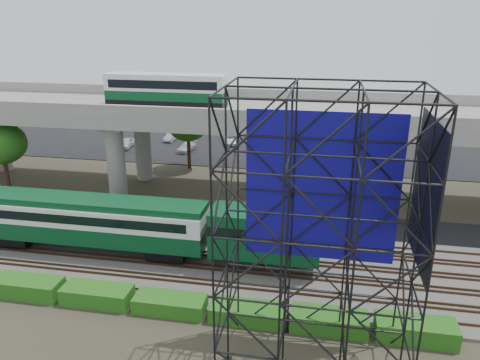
# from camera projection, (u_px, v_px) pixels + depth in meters

# --- Properties ---
(ground) EXTENTS (140.00, 140.00, 0.00)m
(ground) POSITION_uv_depth(u_px,v_px,m) (176.00, 274.00, 34.21)
(ground) COLOR #474233
(ground) RESTS_ON ground
(ballast_bed) EXTENTS (90.00, 12.00, 0.20)m
(ballast_bed) POSITION_uv_depth(u_px,v_px,m) (184.00, 260.00, 36.02)
(ballast_bed) COLOR slate
(ballast_bed) RESTS_ON ground
(service_road) EXTENTS (90.00, 5.00, 0.08)m
(service_road) POSITION_uv_depth(u_px,v_px,m) (211.00, 216.00, 43.91)
(service_road) COLOR black
(service_road) RESTS_ON ground
(parking_lot) EXTENTS (90.00, 18.00, 0.08)m
(parking_lot) POSITION_uv_depth(u_px,v_px,m) (251.00, 148.00, 65.65)
(parking_lot) COLOR black
(parking_lot) RESTS_ON ground
(harbor_water) EXTENTS (140.00, 40.00, 0.03)m
(harbor_water) POSITION_uv_depth(u_px,v_px,m) (270.00, 116.00, 86.01)
(harbor_water) COLOR #4A6179
(harbor_water) RESTS_ON ground
(rail_tracks) EXTENTS (90.00, 9.52, 0.16)m
(rail_tracks) POSITION_uv_depth(u_px,v_px,m) (184.00, 258.00, 35.96)
(rail_tracks) COLOR #472D1E
(rail_tracks) RESTS_ON ballast_bed
(commuter_train) EXTENTS (29.30, 3.06, 4.30)m
(commuter_train) POSITION_uv_depth(u_px,v_px,m) (113.00, 221.00, 36.05)
(commuter_train) COLOR black
(commuter_train) RESTS_ON rail_tracks
(overpass) EXTENTS (80.00, 12.00, 12.40)m
(overpass) POSITION_uv_depth(u_px,v_px,m) (218.00, 118.00, 46.30)
(overpass) COLOR #9E9B93
(overpass) RESTS_ON ground
(scaffold_tower) EXTENTS (9.36, 6.36, 15.00)m
(scaffold_tower) POSITION_uv_depth(u_px,v_px,m) (318.00, 246.00, 22.56)
(scaffold_tower) COLOR black
(scaffold_tower) RESTS_ON ground
(hedge_strip) EXTENTS (34.60, 1.80, 1.20)m
(hedge_strip) POSITION_uv_depth(u_px,v_px,m) (170.00, 303.00, 29.87)
(hedge_strip) COLOR #1A5613
(hedge_strip) RESTS_ON ground
(trees) EXTENTS (40.94, 16.94, 7.69)m
(trees) POSITION_uv_depth(u_px,v_px,m) (179.00, 141.00, 48.08)
(trees) COLOR #382314
(trees) RESTS_ON ground
(suv) EXTENTS (5.64, 2.80, 1.54)m
(suv) POSITION_uv_depth(u_px,v_px,m) (142.00, 206.00, 44.17)
(suv) COLOR black
(suv) RESTS_ON service_road
(parked_cars) EXTENTS (37.65, 9.59, 1.31)m
(parked_cars) POSITION_uv_depth(u_px,v_px,m) (251.00, 145.00, 64.98)
(parked_cars) COLOR silver
(parked_cars) RESTS_ON parking_lot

